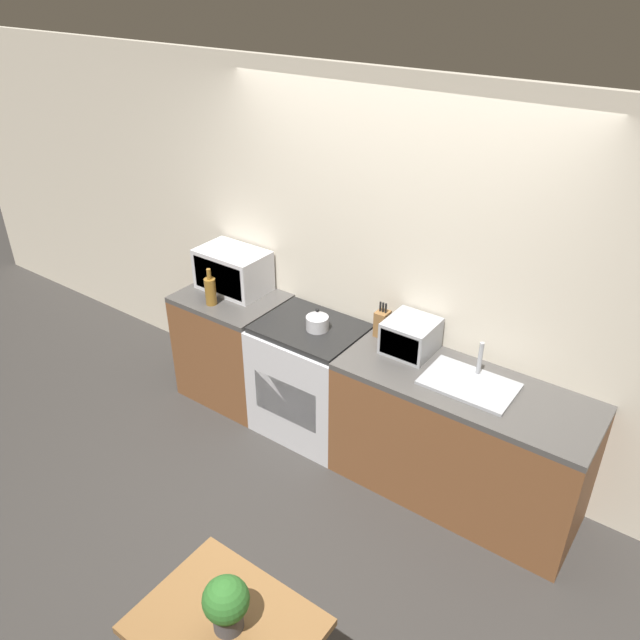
{
  "coord_description": "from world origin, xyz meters",
  "views": [
    {
      "loc": [
        1.85,
        -2.34,
        3.14
      ],
      "look_at": [
        -0.26,
        0.57,
        1.05
      ],
      "focal_mm": 35.0,
      "sensor_mm": 36.0,
      "label": 1
    }
  ],
  "objects_px": {
    "stove_range": "(311,379)",
    "bottle": "(210,291)",
    "kettle": "(317,320)",
    "toaster_oven": "(410,336)",
    "microwave": "(233,270)"
  },
  "relations": [
    {
      "from": "microwave",
      "to": "bottle",
      "type": "bearing_deg",
      "value": -83.78
    },
    {
      "from": "microwave",
      "to": "bottle",
      "type": "relative_size",
      "value": 1.87
    },
    {
      "from": "kettle",
      "to": "microwave",
      "type": "height_order",
      "value": "microwave"
    },
    {
      "from": "kettle",
      "to": "toaster_oven",
      "type": "bearing_deg",
      "value": 11.53
    },
    {
      "from": "microwave",
      "to": "kettle",
      "type": "bearing_deg",
      "value": -7.41
    },
    {
      "from": "stove_range",
      "to": "bottle",
      "type": "height_order",
      "value": "bottle"
    },
    {
      "from": "stove_range",
      "to": "kettle",
      "type": "distance_m",
      "value": 0.53
    },
    {
      "from": "stove_range",
      "to": "toaster_oven",
      "type": "bearing_deg",
      "value": 10.31
    },
    {
      "from": "stove_range",
      "to": "toaster_oven",
      "type": "xyz_separation_m",
      "value": [
        0.72,
        0.13,
        0.56
      ]
    },
    {
      "from": "kettle",
      "to": "bottle",
      "type": "xyz_separation_m",
      "value": [
        -0.86,
        -0.17,
        0.04
      ]
    },
    {
      "from": "kettle",
      "to": "microwave",
      "type": "bearing_deg",
      "value": 172.59
    },
    {
      "from": "stove_range",
      "to": "bottle",
      "type": "bearing_deg",
      "value": -167.99
    },
    {
      "from": "bottle",
      "to": "toaster_oven",
      "type": "height_order",
      "value": "bottle"
    },
    {
      "from": "kettle",
      "to": "bottle",
      "type": "relative_size",
      "value": 0.58
    },
    {
      "from": "microwave",
      "to": "bottle",
      "type": "height_order",
      "value": "microwave"
    }
  ]
}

